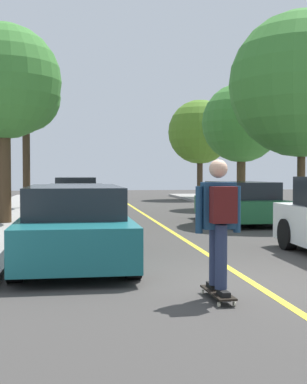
{
  "coord_description": "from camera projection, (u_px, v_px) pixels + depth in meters",
  "views": [
    {
      "loc": [
        -2.47,
        -7.24,
        1.59
      ],
      "look_at": [
        -0.23,
        8.48,
        1.0
      ],
      "focal_mm": 49.33,
      "sensor_mm": 36.0,
      "label": 1
    }
  ],
  "objects": [
    {
      "name": "parked_car_left_nearest",
      "position": [
        74.0,
        224.0,
        9.39
      ],
      "size": [
        1.99,
        4.7,
        1.35
      ],
      "color": "#196066",
      "rests_on": "ground"
    },
    {
      "name": "street_tree_left_nearest",
      "position": [
        3.0,
        82.0,
        15.13
      ],
      "size": [
        3.31,
        3.31,
        5.72
      ],
      "color": "#4C3823",
      "rests_on": "sidewalk_left"
    },
    {
      "name": "skateboarder",
      "position": [
        219.0,
        217.0,
        6.5
      ],
      "size": [
        0.58,
        0.7,
        1.65
      ],
      "color": "black",
      "rests_on": "skateboard"
    },
    {
      "name": "street_tree_right_near",
      "position": [
        241.0,
        123.0,
        22.99
      ],
      "size": [
        3.45,
        3.45,
        5.34
      ],
      "color": "#4C3823",
      "rests_on": "sidewalk_right"
    },
    {
      "name": "skateboard",
      "position": [
        218.0,
        293.0,
        6.57
      ],
      "size": [
        0.26,
        0.85,
        0.1
      ],
      "color": "black",
      "rests_on": "ground"
    },
    {
      "name": "street_tree_left_near",
      "position": [
        26.0,
        98.0,
        21.63
      ],
      "size": [
        2.84,
        2.84,
        5.96
      ],
      "color": "#3D2D1E",
      "rests_on": "sidewalk_left"
    },
    {
      "name": "parked_car_left_far",
      "position": [
        77.0,
        195.0,
        20.92
      ],
      "size": [
        1.89,
        4.3,
        1.4
      ],
      "color": "#38383D",
      "rests_on": "ground"
    },
    {
      "name": "center_line",
      "position": [
        193.0,
        245.0,
        11.53
      ],
      "size": [
        0.12,
        39.2,
        0.01
      ],
      "primitive_type": "cube",
      "color": "gold",
      "rests_on": "ground"
    },
    {
      "name": "street_tree_right_far",
      "position": [
        200.0,
        132.0,
        30.81
      ],
      "size": [
        3.73,
        3.73,
        5.69
      ],
      "color": "#3D2D1E",
      "rests_on": "sidewalk_right"
    },
    {
      "name": "parked_car_right_near",
      "position": [
        240.0,
        203.0,
        16.52
      ],
      "size": [
        2.01,
        4.46,
        1.3
      ],
      "color": "#1E5B33",
      "rests_on": "ground"
    },
    {
      "name": "street_tree_right_nearest",
      "position": [
        302.0,
        85.0,
        16.75
      ],
      "size": [
        4.63,
        4.63,
        6.57
      ],
      "color": "#4C3823",
      "rests_on": "sidewalk_right"
    },
    {
      "name": "ground",
      "position": [
        253.0,
        283.0,
        7.57
      ],
      "size": [
        80.0,
        80.0,
        0.0
      ],
      "primitive_type": "plane",
      "color": "#3D3A38"
    },
    {
      "name": "parked_car_left_near",
      "position": [
        76.0,
        206.0,
        15.34
      ],
      "size": [
        1.92,
        4.4,
        1.25
      ],
      "color": "#BCAD89",
      "rests_on": "ground"
    }
  ]
}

